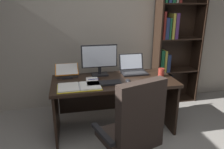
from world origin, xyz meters
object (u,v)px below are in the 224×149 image
Objects in this scene: office_chair at (133,136)px; pen at (94,79)px; notepad at (92,80)px; coffee_mug at (161,72)px; monitor at (99,60)px; bookshelf at (173,39)px; laptop at (133,69)px; keyboard at (104,83)px; open_binder at (79,87)px; desk at (113,92)px; computer_mouse at (128,81)px; reading_stand_with_book at (67,71)px.

office_chair reaches higher than pen.
coffee_mug is (0.93, -0.02, 0.05)m from notepad.
monitor is at bearing 79.60° from office_chair.
monitor is (-1.31, -0.48, -0.16)m from bookshelf.
laptop reaches higher than keyboard.
bookshelf is 4.33× the size of open_binder.
open_binder is at bearing -150.73° from desk.
notepad is at bearing 180.00° from pen.
monitor is at bearing 129.54° from computer_mouse.
keyboard is 3.00× the size of pen.
coffee_mug is at bearing -15.50° from monitor.
bookshelf is (1.16, 0.64, 0.57)m from desk.
reading_stand_with_book is (-1.74, -0.44, -0.30)m from bookshelf.
reading_stand_with_book is at bearing 177.66° from laptop.
notepad is (-0.28, 0.88, 0.29)m from office_chair.
notepad is at bearing 49.61° from open_binder.
desk is 15.18× the size of computer_mouse.
desk is 0.92m from office_chair.
bookshelf is 1.36m from computer_mouse.
pen is (-0.41, 0.16, -0.01)m from computer_mouse.
laptop is at bearing -150.15° from bookshelf.
laptop is 3.26× the size of coffee_mug.
office_chair is 4.95× the size of notepad.
reading_stand_with_book is at bearing 167.83° from coffee_mug.
coffee_mug is (0.50, 0.14, 0.03)m from computer_mouse.
laptop is at bearing 19.50° from pen.
notepad is (-0.43, 0.16, -0.02)m from computer_mouse.
reading_stand_with_book is at bearing 160.87° from desk.
laptop is 0.40m from coffee_mug.
office_chair reaches higher than laptop.
office_chair is at bearing -56.37° from open_binder.
open_binder is (-0.30, -0.41, -0.20)m from monitor.
monitor is 0.55m from open_binder.
office_chair is 2.14× the size of monitor.
laptop is 0.84× the size of keyboard.
coffee_mug is (1.11, 0.19, 0.04)m from open_binder.
laptop is 1.15× the size of reading_stand_with_book.
monitor is (-0.15, 1.08, 0.50)m from office_chair.
office_chair is 0.86m from open_binder.
desk is at bearing -151.05° from bookshelf.
pen is at bearing 46.54° from open_binder.
bookshelf is at bearing 32.88° from keyboard.
bookshelf is 2.13× the size of office_chair.
reading_stand_with_book is 2.21× the size of pen.
coffee_mug is (0.91, -0.02, 0.04)m from pen.
coffee_mug is (0.32, -0.23, 0.00)m from laptop.
computer_mouse is 0.46m from notepad.
monitor reaches higher than open_binder.
monitor reaches higher than computer_mouse.
desk is 0.45m from laptop.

